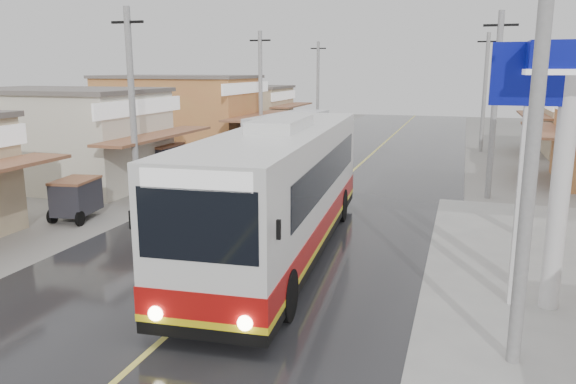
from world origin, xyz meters
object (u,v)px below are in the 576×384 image
second_bus (289,136)px  tricycle_far (161,160)px  cyclist (213,186)px  tricycle_near (76,197)px  coach_bus (282,190)px

second_bus → tricycle_far: second_bus is taller
cyclist → second_bus: bearing=109.4°
second_bus → tricycle_near: second_bus is taller
coach_bus → second_bus: 17.90m
tricycle_near → coach_bus: bearing=-17.8°
cyclist → tricycle_far: size_ratio=0.77×
coach_bus → second_bus: bearing=102.6°
second_bus → tricycle_far: bearing=-113.9°
tricycle_far → coach_bus: bearing=-42.6°
tricycle_near → second_bus: bearing=68.8°
coach_bus → second_bus: (-5.09, 17.15, -0.45)m
coach_bus → cyclist: size_ratio=7.00×
cyclist → tricycle_near: 5.73m
coach_bus → tricycle_far: (-9.45, 9.15, -0.94)m
second_bus → tricycle_near: size_ratio=4.32×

